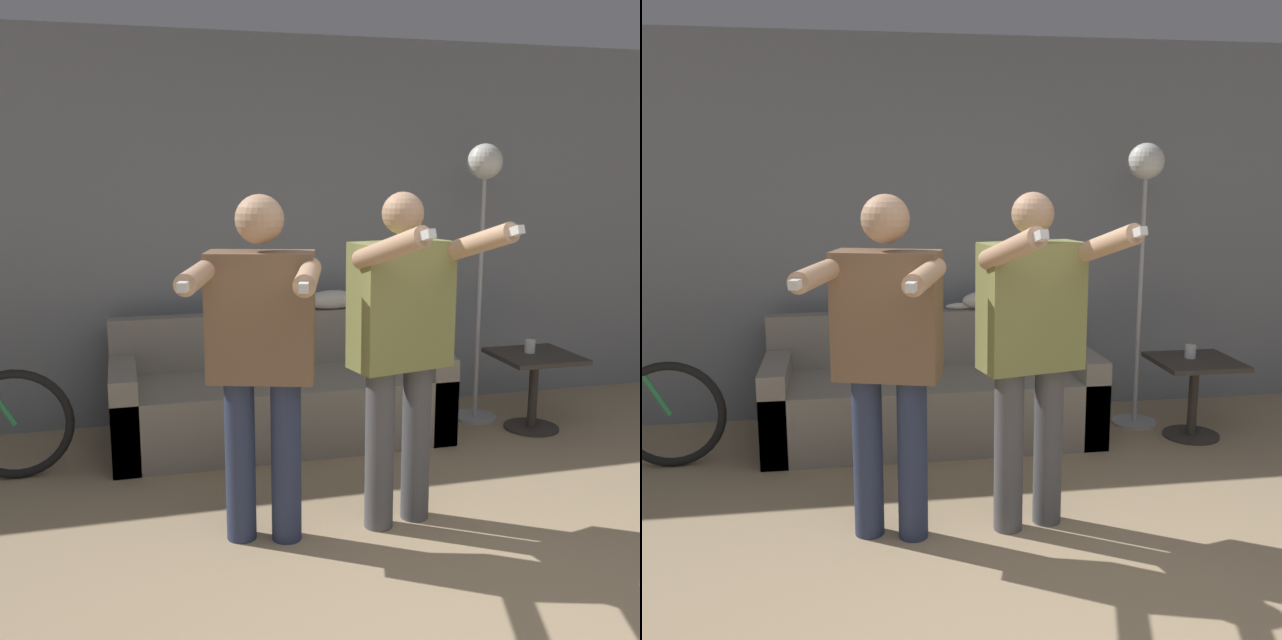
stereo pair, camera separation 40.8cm
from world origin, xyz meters
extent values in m
cube|color=gray|center=(0.00, 3.05, 1.30)|extent=(10.00, 0.05, 2.60)
cube|color=gray|center=(-0.28, 2.46, 0.21)|extent=(2.10, 0.80, 0.42)
cube|color=gray|center=(-0.28, 2.79, 0.60)|extent=(2.10, 0.14, 0.36)
cube|color=gray|center=(-1.26, 2.46, 0.28)|extent=(0.16, 0.80, 0.56)
cube|color=gray|center=(0.69, 2.46, 0.28)|extent=(0.16, 0.80, 0.56)
cylinder|color=#2D3856|center=(-0.74, 1.22, 0.39)|extent=(0.14, 0.14, 0.78)
cylinder|color=#2D3856|center=(-0.54, 1.16, 0.39)|extent=(0.14, 0.14, 0.78)
cube|color=brown|center=(-0.64, 1.19, 1.07)|extent=(0.52, 0.35, 0.58)
sphere|color=tan|center=(-0.64, 1.19, 1.50)|extent=(0.22, 0.22, 0.22)
cylinder|color=tan|center=(-0.93, 1.02, 1.29)|extent=(0.23, 0.51, 0.10)
cube|color=white|center=(-1.00, 0.78, 1.28)|extent=(0.07, 0.13, 0.04)
cylinder|color=tan|center=(-0.50, 0.88, 1.29)|extent=(0.23, 0.51, 0.10)
cube|color=white|center=(-0.57, 0.65, 1.28)|extent=(0.07, 0.13, 0.04)
cylinder|color=#56565B|center=(-0.07, 1.17, 0.40)|extent=(0.14, 0.14, 0.79)
cylinder|color=#56565B|center=(0.13, 1.21, 0.40)|extent=(0.14, 0.14, 0.79)
cube|color=#8C8E4C|center=(0.03, 1.19, 1.09)|extent=(0.51, 0.32, 0.59)
sphere|color=tan|center=(0.03, 1.19, 1.52)|extent=(0.20, 0.20, 0.20)
cylinder|color=tan|center=(-0.14, 0.91, 1.39)|extent=(0.20, 0.51, 0.23)
cube|color=white|center=(-0.08, 0.67, 1.46)|extent=(0.06, 0.13, 0.07)
cylinder|color=tan|center=(0.30, 1.01, 1.39)|extent=(0.20, 0.51, 0.23)
cube|color=white|center=(0.35, 0.77, 1.46)|extent=(0.06, 0.13, 0.07)
ellipsoid|color=silver|center=(0.15, 2.79, 0.85)|extent=(0.37, 0.13, 0.13)
sphere|color=silver|center=(0.31, 2.79, 0.89)|extent=(0.10, 0.10, 0.10)
ellipsoid|color=silver|center=(-0.05, 2.81, 0.81)|extent=(0.20, 0.04, 0.04)
cone|color=silver|center=(0.29, 2.78, 0.93)|extent=(0.03, 0.03, 0.03)
cone|color=silver|center=(0.29, 2.81, 0.93)|extent=(0.03, 0.03, 0.03)
cylinder|color=#B2B2B7|center=(1.12, 2.54, 0.01)|extent=(0.30, 0.30, 0.02)
cylinder|color=#B2B2B7|center=(1.12, 2.54, 0.85)|extent=(0.03, 0.03, 1.70)
sphere|color=white|center=(1.12, 2.54, 1.77)|extent=(0.23, 0.23, 0.23)
cylinder|color=#38332D|center=(1.39, 2.24, 0.01)|extent=(0.36, 0.36, 0.02)
cylinder|color=#38332D|center=(1.39, 2.24, 0.24)|extent=(0.06, 0.06, 0.49)
cube|color=#38332D|center=(1.39, 2.24, 0.50)|extent=(0.52, 0.52, 0.03)
cylinder|color=white|center=(1.37, 2.28, 0.56)|extent=(0.07, 0.07, 0.09)
torus|color=black|center=(-1.85, 2.24, 0.32)|extent=(0.64, 0.05, 0.64)
cylinder|color=#338E56|center=(-1.94, 2.24, 0.49)|extent=(0.22, 0.04, 0.37)
camera|label=1|loc=(-1.22, -2.04, 1.70)|focal=42.00mm
camera|label=2|loc=(-0.83, -2.13, 1.70)|focal=42.00mm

